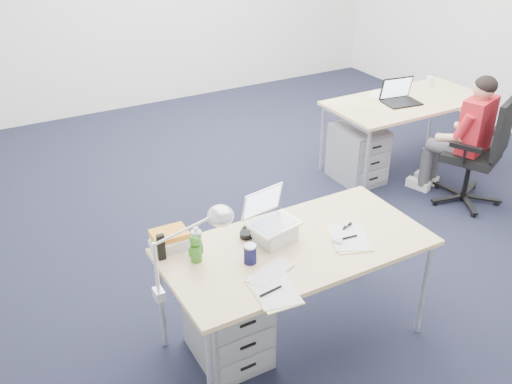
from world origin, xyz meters
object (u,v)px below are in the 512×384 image
bear_figurine (196,248)px  book_stack (171,239)px  cordless_phone (161,247)px  silver_laptop (275,218)px  seated_person (460,137)px  drawer_pedestal_near (227,320)px  far_cup (430,81)px  computer_mouse (337,239)px  desk_near (297,251)px  sunglasses (347,227)px  can_koozie (250,254)px  water_bottle (197,242)px  office_chair (472,173)px  dark_laptop (403,91)px  desk_lamp (182,254)px  wireless_keyboard (271,273)px  headphones (256,230)px  desk_far (407,104)px  drawer_pedestal_far (358,154)px

bear_figurine → book_stack: bearing=90.1°
book_stack → cordless_phone: 0.14m
silver_laptop → seated_person: bearing=7.9°
drawer_pedestal_near → far_cup: size_ratio=5.52×
computer_mouse → desk_near: bearing=169.1°
sunglasses → far_cup: far_cup is taller
can_koozie → water_bottle: (-0.24, 0.20, 0.04)m
sunglasses → far_cup: size_ratio=0.93×
office_chair → drawer_pedestal_near: bearing=168.5°
bear_figurine → dark_laptop: bearing=7.6°
can_koozie → dark_laptop: (2.53, 1.56, 0.06)m
computer_mouse → desk_lamp: (-0.98, 0.02, 0.22)m
seated_person → silver_laptop: bearing=179.3°
cordless_phone → far_cup: bearing=27.9°
wireless_keyboard → sunglasses: sunglasses is taller
headphones → desk_lamp: size_ratio=0.51×
wireless_keyboard → water_bottle: (-0.28, 0.35, 0.09)m
seated_person → book_stack: (-2.99, -0.54, 0.18)m
sunglasses → far_cup: (2.45, 1.81, 0.04)m
water_bottle → cordless_phone: bearing=157.2°
cordless_phone → silver_laptop: bearing=-8.1°
cordless_phone → dark_laptop: (2.95, 1.28, 0.04)m
desk_far → water_bottle: size_ratio=8.04×
office_chair → silver_laptop: silver_laptop is taller
can_koozie → computer_mouse: bearing=-7.5°
office_chair → drawer_pedestal_near: (-2.82, -0.65, -0.01)m
cordless_phone → sunglasses: 1.15m
water_bottle → desk_lamp: (-0.19, -0.24, 0.13)m
can_koozie → desk_lamp: 0.46m
seated_person → book_stack: size_ratio=5.23×
silver_laptop → dark_laptop: 2.70m
water_bottle → drawer_pedestal_near: bearing=-37.2°
desk_far → bear_figurine: bear_figurine is taller
book_stack → silver_laptop: bearing=-23.1°
wireless_keyboard → book_stack: size_ratio=1.28×
seated_person → drawer_pedestal_far: bearing=110.6°
wireless_keyboard → desk_lamp: bearing=145.9°
desk_far → dark_laptop: size_ratio=4.72×
drawer_pedestal_far → silver_laptop: size_ratio=1.81×
desk_near → book_stack: bearing=151.9°
silver_laptop → book_stack: bearing=147.0°
silver_laptop → bear_figurine: bearing=165.7°
desk_far → office_chair: size_ratio=1.57×
computer_mouse → bear_figurine: bear_figurine is taller
bear_figurine → desk_lamp: size_ratio=0.37×
seated_person → desk_lamp: 3.25m
bear_figurine → drawer_pedestal_far: bearing=12.8°
drawer_pedestal_near → desk_lamp: bearing=-155.1°
desk_far → drawer_pedestal_near: (-2.76, -1.51, -0.41)m
headphones → far_cup: bearing=15.3°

